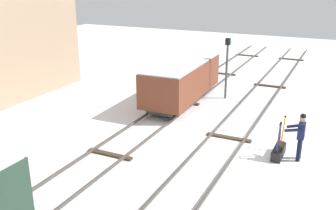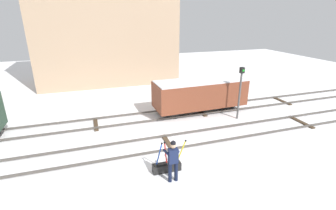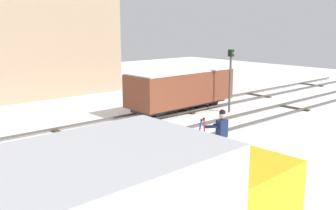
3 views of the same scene
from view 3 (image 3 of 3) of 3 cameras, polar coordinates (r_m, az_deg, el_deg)
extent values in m
plane|color=white|center=(15.70, 1.83, -5.09)|extent=(60.00, 60.00, 0.00)
cube|color=#4C4742|center=(15.17, 3.68, -5.21)|extent=(44.00, 0.07, 0.10)
cube|color=#4C4742|center=(16.18, 0.10, -4.08)|extent=(44.00, 0.07, 0.10)
cube|color=#423323|center=(15.69, 1.83, -4.95)|extent=(0.24, 1.94, 0.08)
cube|color=#423323|center=(22.43, 18.59, -0.40)|extent=(0.24, 1.94, 0.08)
cube|color=#4C4742|center=(17.87, -4.62, -2.57)|extent=(44.00, 0.07, 0.10)
cube|color=#4C4742|center=(19.02, -7.19, -1.74)|extent=(44.00, 0.07, 0.10)
cube|color=#423323|center=(16.77, -15.85, -4.29)|extent=(0.24, 1.94, 0.08)
cube|color=#423323|center=(20.61, 2.09, -0.83)|extent=(0.24, 1.94, 0.08)
cube|color=#423323|center=(25.84, 13.60, 1.46)|extent=(0.24, 1.94, 0.08)
cube|color=#423323|center=(31.77, 21.05, 2.91)|extent=(0.24, 1.94, 0.08)
cube|color=black|center=(13.62, 5.67, -7.05)|extent=(1.24, 0.38, 0.36)
cube|color=black|center=(13.55, 5.69, -6.21)|extent=(1.12, 0.21, 0.06)
cylinder|color=#1E47B7|center=(13.18, 4.71, -4.54)|extent=(0.31, 0.06, 1.03)
sphere|color=black|center=(13.13, 5.14, -2.30)|extent=(0.09, 0.09, 0.09)
cylinder|color=red|center=(13.37, 5.60, -4.25)|extent=(0.15, 0.06, 1.05)
sphere|color=black|center=(13.21, 5.50, -2.10)|extent=(0.09, 0.09, 0.09)
cylinder|color=yellow|center=(13.88, 7.63, -3.84)|extent=(0.44, 0.06, 1.00)
sphere|color=black|center=(13.89, 8.22, -1.76)|extent=(0.09, 0.09, 0.09)
cylinder|color=#111831|center=(13.01, 7.75, -6.84)|extent=(0.15, 0.15, 0.87)
cylinder|color=#111831|center=(13.19, 8.51, -6.60)|extent=(0.15, 0.15, 0.87)
cube|color=#192347|center=(12.88, 8.23, -3.59)|extent=(0.38, 0.25, 0.62)
sphere|color=tan|center=(12.76, 8.29, -1.58)|extent=(0.24, 0.24, 0.24)
sphere|color=black|center=(12.74, 8.30, -1.15)|extent=(0.21, 0.21, 0.21)
cylinder|color=#192347|center=(12.90, 6.68, -3.30)|extent=(0.12, 0.59, 0.25)
cylinder|color=#192347|center=(13.19, 7.95, -2.92)|extent=(0.12, 0.59, 0.27)
cube|color=gold|center=(6.72, 7.73, -15.64)|extent=(1.97, 2.16, 1.90)
cube|color=black|center=(7.24, 12.46, -10.83)|extent=(0.10, 1.79, 0.76)
cylinder|color=#4C4C4C|center=(20.39, 9.44, 3.08)|extent=(0.12, 0.12, 3.02)
cube|color=black|center=(20.20, 9.61, 7.83)|extent=(0.24, 0.24, 0.36)
sphere|color=green|center=(20.12, 9.90, 7.80)|extent=(0.14, 0.14, 0.14)
cube|color=tan|center=(27.17, -23.03, 14.06)|extent=(12.88, 6.34, 12.06)
cube|color=#2D2B28|center=(20.51, 2.01, 0.13)|extent=(6.01, 1.49, 0.20)
cube|color=brown|center=(20.34, 2.03, 2.75)|extent=(6.35, 2.37, 1.70)
cube|color=silver|center=(20.21, 2.05, 5.20)|extent=(6.22, 2.28, 0.06)
cylinder|color=black|center=(18.73, -1.15, -1.16)|extent=(0.70, 0.12, 0.70)
cylinder|color=black|center=(19.62, -3.47, -0.58)|extent=(0.70, 0.12, 0.70)
cylinder|color=black|center=(21.59, 6.98, 0.52)|extent=(0.70, 0.12, 0.70)
cylinder|color=black|center=(22.37, 4.65, 0.97)|extent=(0.70, 0.12, 0.70)
camera|label=1|loc=(8.44, -75.75, 16.87)|focal=40.63mm
camera|label=2|loc=(6.89, 50.39, 23.01)|focal=26.21mm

